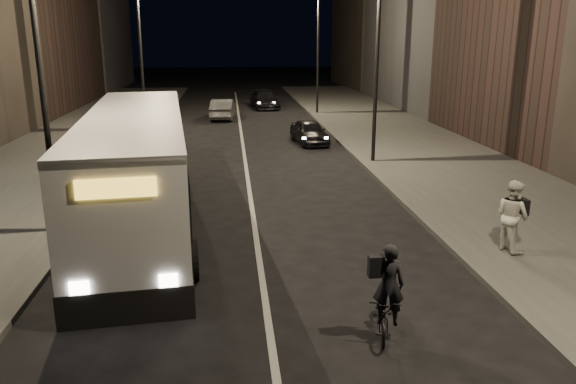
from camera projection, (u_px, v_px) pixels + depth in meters
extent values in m
plane|color=black|center=(263.00, 286.00, 12.78)|extent=(180.00, 180.00, 0.00)
cube|color=#363734|center=(421.00, 152.00, 27.01)|extent=(7.00, 70.00, 0.16)
cube|color=#363734|center=(56.00, 160.00, 25.31)|extent=(7.00, 70.00, 0.16)
cylinder|color=black|center=(377.00, 68.00, 23.70)|extent=(0.16, 0.16, 8.00)
cylinder|color=black|center=(318.00, 55.00, 39.02)|extent=(0.16, 0.16, 8.00)
cylinder|color=black|center=(42.00, 88.00, 14.92)|extent=(0.16, 0.16, 8.00)
cylinder|color=black|center=(141.00, 59.00, 32.16)|extent=(0.16, 0.16, 8.00)
cube|color=silver|center=(138.00, 171.00, 16.48)|extent=(3.83, 12.66, 3.32)
cube|color=black|center=(137.00, 155.00, 16.36)|extent=(3.87, 12.26, 1.19)
cube|color=silver|center=(134.00, 116.00, 16.05)|extent=(3.85, 12.66, 0.19)
cube|color=gold|center=(116.00, 188.00, 10.30)|extent=(1.46, 0.27, 0.36)
cylinder|color=black|center=(71.00, 269.00, 12.42)|extent=(0.47, 1.07, 1.04)
cylinder|color=black|center=(190.00, 259.00, 12.93)|extent=(0.47, 1.07, 1.04)
cylinder|color=black|center=(108.00, 178.00, 20.26)|extent=(0.47, 1.07, 1.04)
cylinder|color=black|center=(181.00, 175.00, 20.77)|extent=(0.47, 1.07, 1.04)
imported|color=black|center=(384.00, 313.00, 10.63)|extent=(0.96, 1.74, 0.87)
imported|color=black|center=(388.00, 284.00, 10.26)|extent=(0.65, 0.51, 1.58)
imported|color=beige|center=(512.00, 216.00, 14.24)|extent=(0.93, 1.07, 1.86)
imported|color=black|center=(309.00, 132.00, 29.33)|extent=(1.93, 3.77, 1.23)
imported|color=#37383A|center=(223.00, 109.00, 37.95)|extent=(1.75, 4.22, 1.36)
imported|color=black|center=(265.00, 100.00, 43.54)|extent=(2.31, 4.71, 1.32)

